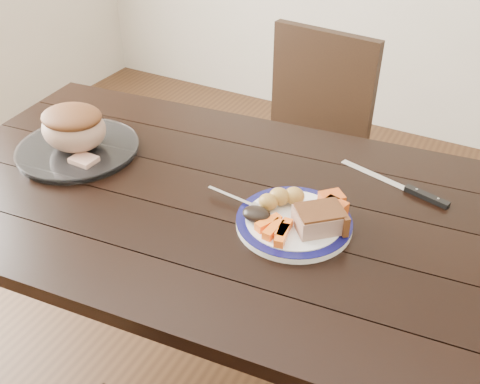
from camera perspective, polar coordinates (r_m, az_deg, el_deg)
The scene contains 15 objects.
ground at distance 1.93m, azimuth -1.91°, elevation -18.78°, with size 4.00×4.00×0.00m, color #472B16.
dining_table at distance 1.45m, azimuth -2.41°, elevation -3.35°, with size 1.68×1.06×0.75m.
chair_far at distance 2.09m, azimuth 6.88°, elevation 5.31°, with size 0.46×0.47×0.93m.
dinner_plate at distance 1.30m, azimuth 5.77°, elevation -3.26°, with size 0.28×0.28×0.02m, color white.
plate_rim at distance 1.29m, azimuth 5.79°, elevation -2.96°, with size 0.28×0.28×0.02m, color #0E0D44.
serving_platter at distance 1.64m, azimuth -16.87°, elevation 4.29°, with size 0.34×0.34×0.02m, color white.
pork_slice at distance 1.25m, azimuth 8.37°, elevation -2.93°, with size 0.11×0.08×0.05m, color #A77B66.
roasted_potatoes at distance 1.32m, azimuth 4.45°, elevation -0.62°, with size 0.10×0.10×0.04m.
carrot_batons at distance 1.24m, azimuth 3.94°, elevation -4.00°, with size 0.09×0.10×0.02m.
pumpkin_wedges at distance 1.31m, azimuth 9.86°, elevation -1.34°, with size 0.08×0.09×0.04m.
dark_mushroom at distance 1.27m, azimuth 1.78°, elevation -2.38°, with size 0.07×0.05×0.03m, color black.
fork at distance 1.34m, azimuth 0.12°, elevation -0.97°, with size 0.18×0.04×0.00m.
roast_joint at distance 1.60m, azimuth -17.30°, elevation 6.45°, with size 0.19×0.16×0.12m, color tan.
cut_slice at distance 1.55m, azimuth -16.31°, elevation 3.26°, with size 0.07×0.06×0.02m, color tan.
carving_knife at distance 1.47m, azimuth 17.95°, elevation 0.12°, with size 0.31×0.11×0.01m.
Camera 1 is at (0.59, -0.97, 1.56)m, focal length 40.00 mm.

